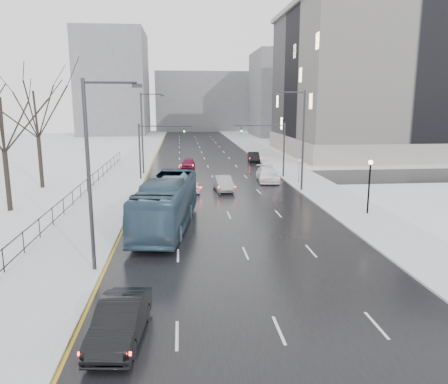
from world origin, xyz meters
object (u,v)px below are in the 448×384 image
object	(u,v)px
tree_park_e	(43,188)
lamppost_r_mid	(370,179)
mast_signal_right	(275,143)
bus	(167,203)
streetlight_l_near	(93,167)
sedan_center_near	(190,185)
streetlight_l_far	(144,129)
mast_signal_left	(149,145)
no_uturn_sign	(299,163)
streetlight_r_mid	(301,136)
sedan_right_near	(223,183)
sedan_right_far	(268,174)
tree_park_d	(11,212)
sedan_right_distant	(254,157)
sedan_left_near	(120,321)
sedan_center_far	(188,163)

from	to	relation	value
tree_park_e	lamppost_r_mid	world-z (taller)	tree_park_e
mast_signal_right	bus	world-z (taller)	mast_signal_right
streetlight_l_near	sedan_center_near	distance (m)	21.95
streetlight_l_far	lamppost_r_mid	bearing A→B (deg)	-48.94
mast_signal_left	sedan_center_near	xyz separation A→B (m)	(4.41, -7.26, -3.37)
lamppost_r_mid	no_uturn_sign	bearing A→B (deg)	97.33
streetlight_r_mid	sedan_right_near	bearing A→B (deg)	173.39
streetlight_r_mid	no_uturn_sign	size ratio (longest dim) A/B	3.70
tree_park_e	streetlight_l_near	distance (m)	26.61
sedan_right_near	streetlight_l_near	bearing A→B (deg)	-116.79
streetlight_l_far	sedan_right_far	distance (m)	16.26
tree_park_d	bus	size ratio (longest dim) A/B	0.98
no_uturn_sign	bus	bearing A→B (deg)	-131.26
mast_signal_right	lamppost_r_mid	bearing A→B (deg)	-78.46
tree_park_e	bus	size ratio (longest dim) A/B	1.06
mast_signal_right	sedan_right_distant	size ratio (longest dim) A/B	1.48
sedan_left_near	sedan_right_near	bearing A→B (deg)	82.50
tree_park_d	streetlight_r_mid	xyz separation A→B (m)	(25.97, 6.00, 5.62)
mast_signal_left	sedan_left_near	xyz separation A→B (m)	(1.22, -35.08, -3.29)
streetlight_l_near	streetlight_l_far	world-z (taller)	same
sedan_center_near	sedan_center_far	distance (m)	15.40
tree_park_d	sedan_center_near	world-z (taller)	tree_park_d
streetlight_r_mid	sedan_center_far	world-z (taller)	streetlight_r_mid
streetlight_l_near	sedan_center_far	distance (m)	36.86
tree_park_e	sedan_right_far	bearing A→B (deg)	3.85
tree_park_e	streetlight_r_mid	xyz separation A→B (m)	(26.37, -4.00, 5.62)
sedan_center_near	sedan_right_distant	xyz separation A→B (m)	(10.11, 21.53, 0.03)
sedan_left_near	sedan_right_near	size ratio (longest dim) A/B	1.03
sedan_left_near	sedan_center_near	size ratio (longest dim) A/B	1.14
sedan_left_near	sedan_right_distant	size ratio (longest dim) A/B	1.07
sedan_center_near	sedan_right_near	distance (m)	3.42
streetlight_l_near	sedan_center_far	bearing A→B (deg)	81.54
streetlight_l_far	mast_signal_right	distance (m)	16.07
sedan_right_near	sedan_right_far	xyz separation A→B (m)	(5.51, 4.74, 0.06)
streetlight_r_mid	mast_signal_left	xyz separation A→B (m)	(-15.49, 8.00, -1.51)
streetlight_r_mid	mast_signal_left	bearing A→B (deg)	152.69
streetlight_r_mid	sedan_center_near	bearing A→B (deg)	176.17
mast_signal_right	sedan_right_far	bearing A→B (deg)	-119.00
tree_park_e	streetlight_r_mid	distance (m)	27.25
sedan_center_far	streetlight_l_far	bearing A→B (deg)	-136.75
mast_signal_left	sedan_right_near	distance (m)	11.08
bus	sedan_center_near	size ratio (longest dim) A/B	3.10
mast_signal_left	no_uturn_sign	xyz separation A→B (m)	(16.53, -4.00, -1.81)
no_uturn_sign	sedan_center_far	world-z (taller)	no_uturn_sign
mast_signal_right	sedan_left_near	world-z (taller)	mast_signal_right
bus	sedan_right_far	xyz separation A→B (m)	(10.81, 17.59, -0.96)
bus	sedan_right_far	world-z (taller)	bus
streetlight_l_far	lamppost_r_mid	distance (m)	29.30
no_uturn_sign	sedan_right_far	size ratio (longest dim) A/B	0.48
streetlight_r_mid	streetlight_l_far	bearing A→B (deg)	143.70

